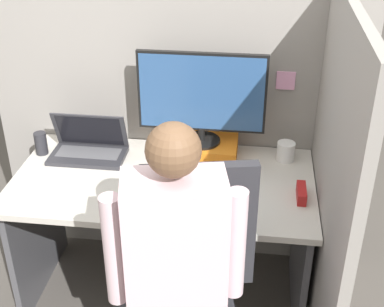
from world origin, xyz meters
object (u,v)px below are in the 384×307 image
office_chair (186,298)px  laptop (89,148)px  person (170,280)px  stapler (301,193)px  coffee_mug (286,151)px  monitor (202,96)px  paper_box (201,149)px  carrot_toy (126,195)px  pen_cup (41,143)px

office_chair → laptop: bearing=128.2°
person → stapler: bearing=54.3°
stapler → coffee_mug: bearing=100.5°
monitor → coffee_mug: size_ratio=6.46×
person → paper_box: bearing=90.2°
monitor → coffee_mug: bearing=2.9°
person → coffee_mug: size_ratio=14.20×
paper_box → laptop: size_ratio=0.96×
paper_box → carrot_toy: paper_box is taller
paper_box → coffee_mug: (0.42, 0.02, 0.00)m
monitor → carrot_toy: monitor is taller
carrot_toy → office_chair: office_chair is taller
paper_box → coffee_mug: size_ratio=3.77×
carrot_toy → stapler: bearing=7.9°
paper_box → laptop: laptop is taller
carrot_toy → coffee_mug: 0.82m
paper_box → stapler: bearing=-32.8°
coffee_mug → laptop: bearing=-175.1°
monitor → person: (0.00, -0.97, -0.26)m
laptop → office_chair: office_chair is taller
stapler → pen_cup: size_ratio=1.17×
laptop → person: bearing=-58.3°
monitor → person: bearing=-89.8°
coffee_mug → pen_cup: (-1.21, -0.09, 0.01)m
coffee_mug → pen_cup: size_ratio=0.82×
carrot_toy → pen_cup: pen_cup is taller
paper_box → pen_cup: bearing=-175.2°
laptop → carrot_toy: size_ratio=2.49×
laptop → person: 1.07m
monitor → stapler: monitor is taller
stapler → person: bearing=-125.7°
paper_box → laptop: (-0.56, -0.06, 0.00)m
office_chair → person: 0.28m
person → carrot_toy: bearing=117.3°
laptop → office_chair: bearing=-51.8°
office_chair → coffee_mug: (0.38, 0.84, 0.21)m
carrot_toy → person: (0.29, -0.55, 0.05)m
carrot_toy → person: person is taller
office_chair → person: person is taller
pen_cup → office_chair: bearing=-41.7°
stapler → coffee_mug: size_ratio=1.43×
paper_box → office_chair: (0.04, -0.81, -0.20)m
pen_cup → stapler: bearing=-10.7°
office_chair → coffee_mug: 0.94m
stapler → pen_cup: bearing=169.3°
carrot_toy → pen_cup: size_ratio=1.29×
laptop → carrot_toy: (0.27, -0.35, -0.02)m
coffee_mug → pen_cup: pen_cup is taller
office_chair → pen_cup: office_chair is taller
person → pen_cup: person is taller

